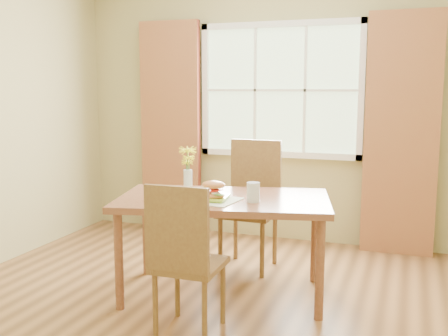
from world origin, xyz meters
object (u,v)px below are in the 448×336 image
flower_vase (188,165)px  chair_near (184,254)px  dining_table (223,208)px  croissant_sandwich (213,190)px  chair_far (252,198)px  water_glass (253,193)px

flower_vase → chair_near: bearing=-68.0°
flower_vase → dining_table: bearing=-19.1°
flower_vase → croissant_sandwich: bearing=-40.7°
chair_near → croissant_sandwich: size_ratio=5.23×
chair_far → water_glass: size_ratio=7.93×
chair_far → flower_vase: size_ratio=3.13×
chair_far → croissant_sandwich: (-0.02, -0.87, 0.23)m
chair_near → flower_vase: bearing=111.6°
water_glass → chair_far: bearing=107.2°
chair_far → flower_vase: flower_vase is taller
dining_table → chair_far: chair_far is taller
dining_table → chair_near: (0.00, -0.70, -0.13)m
croissant_sandwich → flower_vase: (-0.31, 0.27, 0.13)m
chair_near → water_glass: (0.25, 0.63, 0.27)m
chair_far → croissant_sandwich: 0.90m
dining_table → chair_near: chair_near is taller
dining_table → flower_vase: flower_vase is taller
croissant_sandwich → water_glass: (0.27, 0.08, -0.02)m
chair_near → croissant_sandwich: bearing=91.7°
flower_vase → water_glass: bearing=-17.9°
chair_far → water_glass: (0.24, -0.79, 0.21)m
chair_near → water_glass: bearing=68.3°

